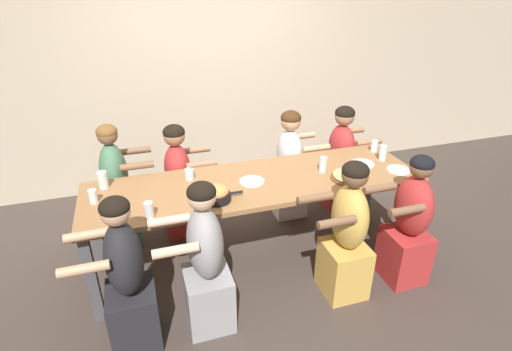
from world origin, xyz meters
TOP-DOWN VIEW (x-y plane):
  - ground_plane at (0.00, 0.00)m, footprint 18.00×18.00m
  - restaurant_back_panel at (0.00, 1.72)m, footprint 10.00×0.06m
  - dining_table at (0.00, 0.00)m, footprint 2.78×0.81m
  - pizza_board_main at (0.74, -0.20)m, footprint 0.29×0.29m
  - skillet_bowl at (-0.38, -0.22)m, footprint 0.31×0.21m
  - empty_plate_a at (1.01, 0.01)m, footprint 0.21×0.21m
  - empty_plate_b at (-0.04, -0.01)m, footprint 0.21×0.21m
  - empty_plate_c at (1.24, -0.19)m, footprint 0.20×0.20m
  - cocktail_glass_blue at (-0.52, 0.20)m, footprint 0.08×0.08m
  - drinking_glass_a at (0.60, -0.01)m, footprint 0.06×0.06m
  - drinking_glass_b at (1.23, 0.04)m, footprint 0.07×0.07m
  - drinking_glass_c at (1.27, 0.24)m, footprint 0.07×0.07m
  - drinking_glass_d at (-1.26, 0.03)m, footprint 0.06×0.06m
  - drinking_glass_e at (-0.88, -0.30)m, footprint 0.06×0.06m
  - drinking_glass_f at (-1.19, 0.25)m, footprint 0.08×0.08m
  - diner_far_left at (-1.12, 0.63)m, footprint 0.51×0.40m
  - diner_far_midright at (0.56, 0.63)m, footprint 0.51×0.40m
  - diner_near_left at (-1.07, -0.63)m, footprint 0.51×0.40m
  - diner_near_midright at (0.52, -0.63)m, footprint 0.51×0.40m
  - diner_near_right at (1.08, -0.63)m, footprint 0.51×0.40m
  - diner_far_midleft at (-0.57, 0.63)m, footprint 0.51×0.40m
  - diner_near_midleft at (-0.56, -0.63)m, footprint 0.51×0.40m
  - diner_far_right at (1.14, 0.63)m, footprint 0.51×0.40m

SIDE VIEW (x-z plane):
  - ground_plane at x=0.00m, z-range 0.00..0.00m
  - diner_near_right at x=1.08m, z-range -0.06..1.07m
  - diner_far_midleft at x=-0.57m, z-range -0.05..1.06m
  - diner_far_right at x=1.14m, z-range -0.04..1.08m
  - diner_near_left at x=-1.07m, z-range -0.05..1.09m
  - diner_far_midright at x=0.56m, z-range -0.05..1.08m
  - diner_near_midright at x=0.52m, z-range -0.05..1.10m
  - diner_near_midleft at x=-0.56m, z-range -0.05..1.11m
  - diner_far_left at x=-1.12m, z-range -0.06..1.12m
  - dining_table at x=0.00m, z-range 0.31..1.09m
  - empty_plate_a at x=1.01m, z-range 0.77..0.79m
  - empty_plate_b at x=-0.04m, z-range 0.77..0.79m
  - empty_plate_c at x=1.24m, z-range 0.77..0.79m
  - pizza_board_main at x=0.74m, z-range 0.77..0.82m
  - cocktail_glass_blue at x=-0.52m, z-range 0.76..0.87m
  - drinking_glass_d at x=-1.26m, z-range 0.77..0.87m
  - drinking_glass_c at x=1.27m, z-range 0.77..0.88m
  - drinking_glass_e at x=-0.88m, z-range 0.77..0.89m
  - skillet_bowl at x=-0.38m, z-range 0.77..0.90m
  - drinking_glass_b at x=1.23m, z-range 0.76..0.90m
  - drinking_glass_f at x=-1.19m, z-range 0.77..0.91m
  - drinking_glass_a at x=0.60m, z-range 0.77..0.91m
  - restaurant_back_panel at x=0.00m, z-range 0.00..3.20m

